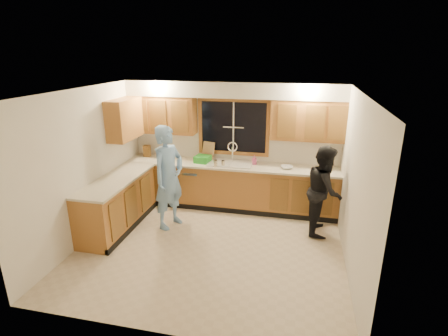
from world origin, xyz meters
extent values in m
plane|color=beige|center=(0.00, 0.00, 0.00)|extent=(4.20, 4.20, 0.00)
plane|color=white|center=(0.00, 0.00, 2.50)|extent=(4.20, 4.20, 0.00)
plane|color=white|center=(0.00, 1.90, 1.25)|extent=(4.20, 0.00, 4.20)
plane|color=white|center=(-2.10, 0.00, 1.25)|extent=(0.00, 3.80, 3.80)
plane|color=white|center=(2.10, 0.00, 1.25)|extent=(0.00, 3.80, 3.80)
cube|color=#AC6D31|center=(0.00, 1.60, 0.44)|extent=(4.20, 0.60, 0.88)
cube|color=#AC6D31|center=(-1.80, 0.35, 0.44)|extent=(0.60, 1.90, 0.88)
cube|color=beige|center=(0.00, 1.58, 0.90)|extent=(4.20, 0.63, 0.04)
cube|color=beige|center=(-1.79, 0.35, 0.90)|extent=(0.63, 1.90, 0.04)
cube|color=#AC6D31|center=(-1.43, 1.73, 1.83)|extent=(1.35, 0.33, 0.75)
cube|color=#AC6D31|center=(1.43, 1.73, 1.83)|extent=(1.35, 0.33, 0.75)
cube|color=#AC6D31|center=(-1.94, 1.12, 1.83)|extent=(0.33, 0.90, 0.75)
cube|color=silver|center=(0.00, 1.72, 2.35)|extent=(4.20, 0.35, 0.30)
cube|color=black|center=(0.00, 1.90, 1.60)|extent=(1.30, 0.01, 1.00)
cube|color=#AC6D31|center=(0.00, 1.89, 2.14)|extent=(1.44, 0.03, 0.07)
cube|color=#AC6D31|center=(0.00, 1.89, 1.07)|extent=(1.44, 0.03, 0.07)
cube|color=#AC6D31|center=(-0.69, 1.89, 1.60)|extent=(0.07, 0.03, 1.00)
cube|color=#AC6D31|center=(0.69, 1.89, 1.60)|extent=(0.07, 0.03, 1.00)
cube|color=silver|center=(0.00, 1.60, 0.93)|extent=(0.86, 0.52, 0.03)
cube|color=silver|center=(-0.21, 1.60, 0.84)|extent=(0.38, 0.42, 0.18)
cube|color=silver|center=(0.21, 1.60, 0.84)|extent=(0.38, 0.42, 0.18)
cylinder|color=white|center=(0.00, 1.80, 1.08)|extent=(0.04, 0.04, 0.28)
torus|color=white|center=(0.00, 1.80, 1.22)|extent=(0.21, 0.03, 0.21)
cube|color=white|center=(-0.85, 1.59, 0.41)|extent=(0.60, 0.56, 0.82)
cube|color=white|center=(-1.80, -0.22, 0.45)|extent=(0.58, 0.75, 0.90)
imported|color=#74A4DC|center=(-0.90, 0.59, 0.93)|extent=(0.66, 0.79, 1.86)
imported|color=black|center=(1.77, 0.95, 0.78)|extent=(0.61, 0.78, 1.56)
cube|color=brown|center=(-1.82, 1.74, 1.04)|extent=(0.14, 0.11, 0.24)
cube|color=tan|center=(-0.51, 1.82, 1.10)|extent=(0.29, 0.18, 0.36)
cube|color=green|center=(-0.56, 1.59, 0.99)|extent=(0.32, 0.31, 0.14)
imported|color=#D6518D|center=(0.46, 1.69, 1.01)|extent=(0.10, 0.10, 0.18)
imported|color=silver|center=(1.10, 1.55, 0.95)|extent=(0.28, 0.28, 0.05)
cylinder|color=beige|center=(-0.25, 1.37, 0.99)|extent=(0.09, 0.09, 0.13)
cylinder|color=beige|center=(-0.11, 1.42, 0.98)|extent=(0.06, 0.06, 0.12)
camera|label=1|loc=(1.30, -4.82, 3.04)|focal=28.00mm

